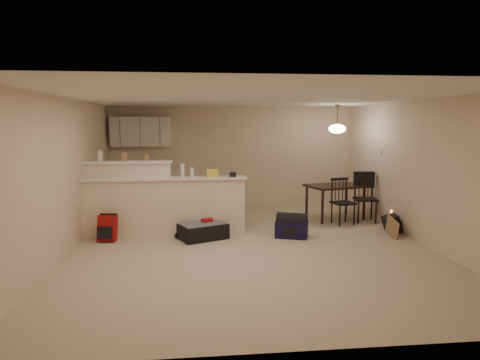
{
  "coord_description": "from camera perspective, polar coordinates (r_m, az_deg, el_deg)",
  "views": [
    {
      "loc": [
        -0.93,
        -7.12,
        2.08
      ],
      "look_at": [
        -0.1,
        0.7,
        1.05
      ],
      "focal_mm": 32.0,
      "sensor_mm": 36.0,
      "label": 1
    }
  ],
  "objects": [
    {
      "name": "bottle_b",
      "position": [
        8.07,
        -6.42,
        1.01
      ],
      "size": [
        0.06,
        0.06,
        0.18
      ],
      "primitive_type": "cylinder",
      "color": "silver",
      "rests_on": "breakfast_bar"
    },
    {
      "name": "room",
      "position": [
        7.23,
        1.38,
        0.87
      ],
      "size": [
        7.0,
        7.02,
        2.5
      ],
      "color": "#C4B297",
      "rests_on": "ground"
    },
    {
      "name": "dining_chair_far",
      "position": [
        9.51,
        16.39,
        -2.3
      ],
      "size": [
        0.51,
        0.49,
        1.04
      ],
      "primitive_type": null,
      "rotation": [
        0.0,
        0.0,
        -0.13
      ],
      "color": "black",
      "rests_on": "ground"
    },
    {
      "name": "thermostat",
      "position": [
        9.53,
        18.24,
        3.6
      ],
      "size": [
        0.02,
        0.12,
        0.12
      ],
      "primitive_type": "cube",
      "color": "beige",
      "rests_on": "room"
    },
    {
      "name": "jar",
      "position": [
        8.45,
        -18.19,
        3.08
      ],
      "size": [
        0.1,
        0.1,
        0.2
      ],
      "primitive_type": "cylinder",
      "color": "silver",
      "rests_on": "breakfast_bar"
    },
    {
      "name": "kitchen_counter",
      "position": [
        10.49,
        -11.85,
        -1.64
      ],
      "size": [
        1.8,
        0.6,
        0.9
      ],
      "primitive_type": "cube",
      "color": "white",
      "rests_on": "ground"
    },
    {
      "name": "bag_lump",
      "position": [
        8.08,
        -3.69,
        0.91
      ],
      "size": [
        0.22,
        0.18,
        0.14
      ],
      "primitive_type": "cube",
      "color": "#9D7651",
      "rests_on": "breakfast_bar"
    },
    {
      "name": "pouch",
      "position": [
        8.11,
        -0.97,
        0.73
      ],
      "size": [
        0.12,
        0.1,
        0.08
      ],
      "primitive_type": "cube",
      "color": "#9D7651",
      "rests_on": "breakfast_bar"
    },
    {
      "name": "dining_table",
      "position": [
        9.59,
        12.6,
        -1.19
      ],
      "size": [
        1.38,
        1.1,
        0.76
      ],
      "rotation": [
        0.0,
        0.0,
        0.27
      ],
      "color": "black",
      "rests_on": "ground"
    },
    {
      "name": "navy_duffel",
      "position": [
        7.99,
        6.89,
        -6.51
      ],
      "size": [
        0.65,
        0.5,
        0.32
      ],
      "primitive_type": "cube",
      "rotation": [
        0.0,
        0.0,
        -0.35
      ],
      "color": "#121035",
      "rests_on": "ground"
    },
    {
      "name": "suitcase",
      "position": [
        7.88,
        -4.96,
        -6.82
      ],
      "size": [
        0.97,
        0.82,
        0.28
      ],
      "primitive_type": "cube",
      "rotation": [
        0.0,
        0.0,
        0.43
      ],
      "color": "black",
      "rests_on": "ground"
    },
    {
      "name": "cardboard_sheet",
      "position": [
        8.42,
        19.63,
        -6.02
      ],
      "size": [
        0.03,
        0.47,
        0.36
      ],
      "primitive_type": "cube",
      "rotation": [
        0.0,
        0.0,
        1.56
      ],
      "color": "#9D7651",
      "rests_on": "ground"
    },
    {
      "name": "bottle_a",
      "position": [
        8.07,
        -7.66,
        1.28
      ],
      "size": [
        0.07,
        0.07,
        0.26
      ],
      "primitive_type": "cylinder",
      "color": "silver",
      "rests_on": "breakfast_bar"
    },
    {
      "name": "dining_chair_near",
      "position": [
        9.16,
        13.59,
        -2.81
      ],
      "size": [
        0.5,
        0.48,
        0.96
      ],
      "primitive_type": null,
      "rotation": [
        0.0,
        0.0,
        0.22
      ],
      "color": "black",
      "rests_on": "ground"
    },
    {
      "name": "red_backpack",
      "position": [
        8.05,
        -17.26,
        -6.16
      ],
      "size": [
        0.34,
        0.24,
        0.46
      ],
      "primitive_type": "cube",
      "rotation": [
        0.0,
        0.0,
        -0.15
      ],
      "color": "#9E1112",
      "rests_on": "ground"
    },
    {
      "name": "breakfast_bar",
      "position": [
        8.27,
        -11.72,
        -2.94
      ],
      "size": [
        3.08,
        0.58,
        1.39
      ],
      "color": "beige",
      "rests_on": "ground"
    },
    {
      "name": "small_box",
      "position": [
        8.31,
        -12.36,
        2.94
      ],
      "size": [
        0.08,
        0.06,
        0.12
      ],
      "primitive_type": "cube",
      "color": "#9D7651",
      "rests_on": "breakfast_bar"
    },
    {
      "name": "pendant_lamp",
      "position": [
        9.49,
        12.83,
        6.73
      ],
      "size": [
        0.36,
        0.36,
        0.62
      ],
      "color": "brown",
      "rests_on": "room"
    },
    {
      "name": "upper_cabinets",
      "position": [
        10.52,
        -13.08,
        6.29
      ],
      "size": [
        1.4,
        0.34,
        0.7
      ],
      "primitive_type": "cube",
      "color": "white",
      "rests_on": "room"
    },
    {
      "name": "cereal_box",
      "position": [
        8.37,
        -15.16,
        3.02
      ],
      "size": [
        0.1,
        0.07,
        0.16
      ],
      "primitive_type": "cube",
      "color": "#9D7651",
      "rests_on": "breakfast_bar"
    },
    {
      "name": "black_daypack",
      "position": [
        8.82,
        19.59,
        -5.55
      ],
      "size": [
        0.3,
        0.39,
        0.32
      ],
      "primitive_type": "cube",
      "rotation": [
        0.0,
        0.0,
        1.44
      ],
      "color": "black",
      "rests_on": "ground"
    }
  ]
}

